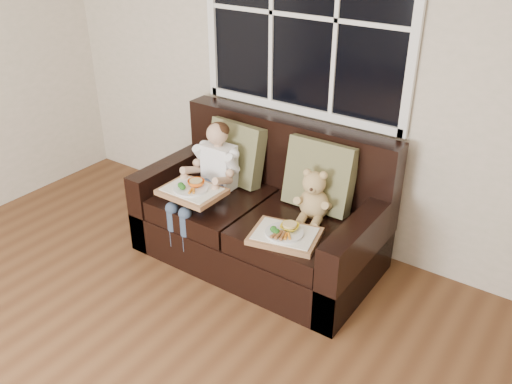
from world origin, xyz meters
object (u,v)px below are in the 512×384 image
Objects in this scene: child at (211,171)px; tray_left at (192,190)px; tray_right at (285,235)px; loveseat at (264,218)px; teddy_bear at (313,198)px.

tray_left is (0.02, -0.23, -0.05)m from child.
loveseat is at bearing 126.17° from tray_right.
loveseat is at bearing 166.20° from teddy_bear.
teddy_bear is (0.78, 0.12, -0.03)m from child.
loveseat is at bearing 44.35° from tray_left.
teddy_bear is at bearing 25.21° from tray_left.
loveseat and child have the same top height.
teddy_bear is 0.35m from tray_right.
child is (-0.38, -0.12, 0.32)m from loveseat.
child is 0.81m from tray_right.
child is 1.61× the size of tray_right.
tray_right is (-0.01, -0.33, -0.11)m from teddy_bear.
loveseat reaches higher than tray_right.
tray_right is (0.38, -0.33, 0.17)m from loveseat.
loveseat reaches higher than teddy_bear.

